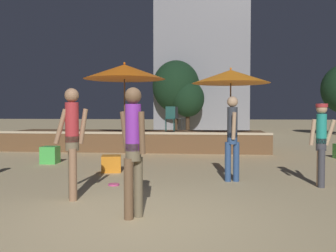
% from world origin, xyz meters
% --- Properties ---
extents(ground_plane, '(120.00, 120.00, 0.00)m').
position_xyz_m(ground_plane, '(0.00, 0.00, 0.00)').
color(ground_plane, '#D1B784').
extents(wooden_deck, '(10.06, 3.17, 0.75)m').
position_xyz_m(wooden_deck, '(-1.90, 9.50, 0.34)').
color(wooden_deck, brown).
rests_on(wooden_deck, ground).
extents(patio_umbrella_0, '(2.88, 2.88, 3.21)m').
position_xyz_m(patio_umbrella_0, '(-1.99, 8.12, 2.87)').
color(patio_umbrella_0, brown).
rests_on(patio_umbrella_0, ground).
extents(patio_umbrella_1, '(2.69, 2.69, 2.98)m').
position_xyz_m(patio_umbrella_1, '(1.73, 8.20, 2.67)').
color(patio_umbrella_1, brown).
rests_on(patio_umbrella_1, ground).
extents(cube_seat_0, '(0.55, 0.55, 0.40)m').
position_xyz_m(cube_seat_0, '(-1.37, 3.94, 0.20)').
color(cube_seat_0, orange).
rests_on(cube_seat_0, ground).
extents(cube_seat_1, '(0.47, 0.47, 0.48)m').
position_xyz_m(cube_seat_1, '(-3.48, 5.18, 0.24)').
color(cube_seat_1, '#4CC651').
rests_on(cube_seat_1, ground).
extents(cube_seat_2, '(0.65, 0.65, 0.43)m').
position_xyz_m(cube_seat_2, '(-1.07, 8.43, 0.22)').
color(cube_seat_2, yellow).
rests_on(cube_seat_2, ground).
extents(person_0, '(0.49, 0.29, 1.63)m').
position_xyz_m(person_0, '(3.17, 2.64, 0.90)').
color(person_0, '#3F3F47').
rests_on(person_0, ground).
extents(person_1, '(0.44, 0.36, 1.81)m').
position_xyz_m(person_1, '(-0.04, 0.14, 1.00)').
color(person_1, '#72664C').
rests_on(person_1, ground).
extents(person_2, '(0.55, 0.31, 1.86)m').
position_xyz_m(person_2, '(-1.28, 1.09, 1.04)').
color(person_2, '#72664C').
rests_on(person_2, ground).
extents(person_3, '(0.30, 0.51, 1.79)m').
position_xyz_m(person_3, '(1.48, 3.02, 0.99)').
color(person_3, '#2D4C7F').
rests_on(person_3, ground).
extents(bistro_chair_0, '(0.40, 0.40, 0.90)m').
position_xyz_m(bistro_chair_0, '(-0.43, 8.75, 1.29)').
color(bistro_chair_0, '#1E4C47').
rests_on(bistro_chair_0, wooden_deck).
extents(bistro_chair_1, '(0.43, 0.43, 0.90)m').
position_xyz_m(bistro_chair_1, '(-0.24, 9.71, 1.29)').
color(bistro_chair_1, '#2D3338').
rests_on(bistro_chair_1, wooden_deck).
extents(frisbee_disc, '(0.22, 0.22, 0.03)m').
position_xyz_m(frisbee_disc, '(-0.89, 2.32, 0.02)').
color(frisbee_disc, '#E54C99').
rests_on(frisbee_disc, ground).
extents(background_tree_0, '(2.26, 2.26, 3.56)m').
position_xyz_m(background_tree_0, '(-0.48, 20.66, 2.30)').
color(background_tree_0, '#3D2B1C').
rests_on(background_tree_0, ground).
extents(background_tree_1, '(3.30, 3.30, 5.01)m').
position_xyz_m(background_tree_1, '(-1.34, 21.28, 3.19)').
color(background_tree_1, '#3D2B1C').
rests_on(background_tree_1, ground).
extents(distant_building, '(6.92, 4.61, 10.12)m').
position_xyz_m(distant_building, '(0.40, 24.40, 5.06)').
color(distant_building, gray).
rests_on(distant_building, ground).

